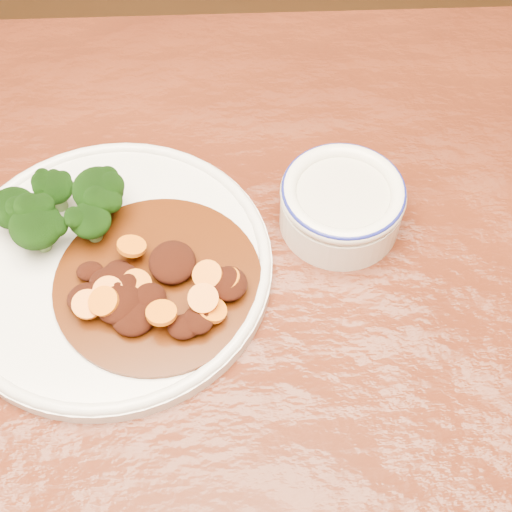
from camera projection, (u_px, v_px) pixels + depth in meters
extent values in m
cube|color=#56200F|center=(200.00, 340.00, 0.66)|extent=(1.60, 1.08, 0.04)
cylinder|color=white|center=(112.00, 267.00, 0.68)|extent=(0.31, 0.31, 0.01)
torus|color=white|center=(110.00, 263.00, 0.67)|extent=(0.30, 0.30, 0.01)
cylinder|color=#618846|center=(60.00, 201.00, 0.70)|extent=(0.01, 0.01, 0.02)
ellipsoid|color=black|center=(55.00, 187.00, 0.69)|extent=(0.04, 0.04, 0.03)
cylinder|color=#618846|center=(103.00, 206.00, 0.70)|extent=(0.01, 0.01, 0.02)
ellipsoid|color=black|center=(98.00, 190.00, 0.68)|extent=(0.05, 0.05, 0.04)
cylinder|color=#618846|center=(20.00, 223.00, 0.69)|extent=(0.01, 0.01, 0.02)
ellipsoid|color=black|center=(13.00, 208.00, 0.67)|extent=(0.04, 0.04, 0.04)
cylinder|color=#618846|center=(43.00, 241.00, 0.68)|extent=(0.01, 0.01, 0.02)
ellipsoid|color=black|center=(36.00, 226.00, 0.65)|extent=(0.05, 0.05, 0.04)
cylinder|color=#618846|center=(95.00, 234.00, 0.68)|extent=(0.01, 0.01, 0.02)
ellipsoid|color=black|center=(91.00, 220.00, 0.66)|extent=(0.04, 0.04, 0.03)
cylinder|color=#441B07|center=(158.00, 282.00, 0.66)|extent=(0.19, 0.19, 0.00)
ellipsoid|color=black|center=(118.00, 295.00, 0.64)|extent=(0.04, 0.03, 0.02)
ellipsoid|color=black|center=(133.00, 317.00, 0.63)|extent=(0.04, 0.04, 0.02)
ellipsoid|color=black|center=(172.00, 262.00, 0.65)|extent=(0.04, 0.05, 0.02)
ellipsoid|color=black|center=(147.00, 298.00, 0.64)|extent=(0.04, 0.03, 0.02)
ellipsoid|color=black|center=(90.00, 271.00, 0.65)|extent=(0.02, 0.02, 0.01)
ellipsoid|color=black|center=(138.00, 285.00, 0.64)|extent=(0.02, 0.02, 0.01)
ellipsoid|color=black|center=(198.00, 320.00, 0.62)|extent=(0.03, 0.03, 0.01)
ellipsoid|color=black|center=(229.00, 283.00, 0.64)|extent=(0.03, 0.04, 0.02)
ellipsoid|color=black|center=(118.00, 271.00, 0.66)|extent=(0.02, 0.02, 0.01)
ellipsoid|color=black|center=(129.00, 302.00, 0.64)|extent=(0.02, 0.03, 0.01)
ellipsoid|color=black|center=(184.00, 327.00, 0.62)|extent=(0.03, 0.02, 0.01)
ellipsoid|color=black|center=(129.00, 281.00, 0.64)|extent=(0.03, 0.03, 0.01)
ellipsoid|color=black|center=(118.00, 282.00, 0.64)|extent=(0.04, 0.04, 0.02)
ellipsoid|color=black|center=(118.00, 301.00, 0.63)|extent=(0.04, 0.05, 0.02)
ellipsoid|color=black|center=(106.00, 282.00, 0.64)|extent=(0.03, 0.03, 0.02)
ellipsoid|color=black|center=(87.00, 298.00, 0.63)|extent=(0.04, 0.03, 0.02)
cylinder|color=#D9610B|center=(104.00, 301.00, 0.62)|extent=(0.04, 0.04, 0.01)
cylinder|color=#D9610B|center=(161.00, 313.00, 0.61)|extent=(0.03, 0.03, 0.01)
cylinder|color=#D9610B|center=(87.00, 304.00, 0.62)|extent=(0.03, 0.03, 0.01)
cylinder|color=#D9610B|center=(226.00, 280.00, 0.64)|extent=(0.03, 0.03, 0.02)
cylinder|color=#D9610B|center=(108.00, 291.00, 0.63)|extent=(0.03, 0.03, 0.01)
cylinder|color=#D9610B|center=(203.00, 298.00, 0.62)|extent=(0.04, 0.04, 0.01)
cylinder|color=#D9610B|center=(207.00, 275.00, 0.64)|extent=(0.03, 0.03, 0.02)
cylinder|color=#D9610B|center=(212.00, 310.00, 0.62)|extent=(0.03, 0.03, 0.02)
cylinder|color=#D9610B|center=(137.00, 283.00, 0.64)|extent=(0.04, 0.04, 0.02)
cylinder|color=#D9610B|center=(132.00, 246.00, 0.66)|extent=(0.04, 0.04, 0.01)
cylinder|color=white|center=(340.00, 210.00, 0.70)|extent=(0.12, 0.12, 0.04)
cylinder|color=beige|center=(343.00, 195.00, 0.68)|extent=(0.09, 0.09, 0.01)
torus|color=white|center=(343.00, 193.00, 0.68)|extent=(0.12, 0.12, 0.02)
torus|color=navy|center=(344.00, 190.00, 0.67)|extent=(0.12, 0.12, 0.01)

